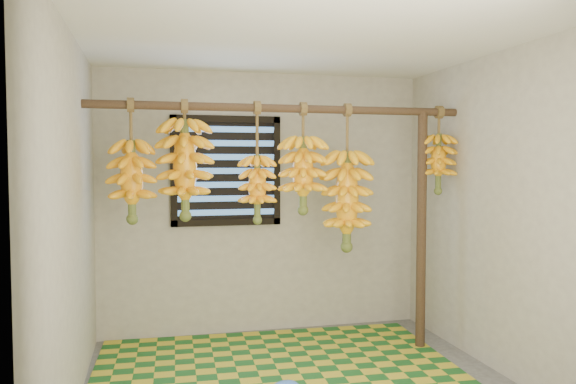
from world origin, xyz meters
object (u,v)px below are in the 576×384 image
object	(u,v)px
support_post	(421,231)
banana_bunch_f	(438,163)
banana_bunch_b	(185,169)
banana_bunch_d	(303,175)
woven_mat	(280,376)
banana_bunch_e	(347,201)
banana_bunch_a	(132,181)
banana_bunch_c	(257,188)

from	to	relation	value
support_post	banana_bunch_f	world-z (taller)	banana_bunch_f
banana_bunch_b	banana_bunch_d	world-z (taller)	same
woven_mat	banana_bunch_f	distance (m)	2.17
banana_bunch_e	banana_bunch_f	xyz separation A→B (m)	(0.82, -0.00, 0.30)
banana_bunch_a	banana_bunch_c	world-z (taller)	same
banana_bunch_b	banana_bunch_d	distance (m)	0.93
support_post	woven_mat	xyz separation A→B (m)	(-1.31, -0.36, -0.99)
banana_bunch_f	woven_mat	bearing A→B (deg)	-166.06
support_post	woven_mat	bearing A→B (deg)	-164.54
banana_bunch_c	banana_bunch_d	world-z (taller)	same
banana_bunch_c	banana_bunch_f	world-z (taller)	same
banana_bunch_a	banana_bunch_f	size ratio (longest dim) A/B	1.24
banana_bunch_a	banana_bunch_b	world-z (taller)	same
support_post	banana_bunch_f	distance (m)	0.59
banana_bunch_b	banana_bunch_c	world-z (taller)	same
banana_bunch_e	support_post	bearing A→B (deg)	0.00
woven_mat	banana_bunch_d	world-z (taller)	banana_bunch_d
support_post	woven_mat	world-z (taller)	support_post
woven_mat	banana_bunch_e	xyz separation A→B (m)	(0.64, 0.36, 1.26)
woven_mat	banana_bunch_a	xyz separation A→B (m)	(-1.05, 0.36, 1.44)
banana_bunch_a	banana_bunch_e	distance (m)	1.70
banana_bunch_a	support_post	bearing A→B (deg)	-0.00
woven_mat	banana_bunch_d	size ratio (longest dim) A/B	3.13
banana_bunch_b	banana_bunch_e	xyz separation A→B (m)	(1.30, 0.00, -0.26)
banana_bunch_a	banana_bunch_b	distance (m)	0.40
support_post	banana_bunch_a	distance (m)	2.40
banana_bunch_c	banana_bunch_a	bearing A→B (deg)	180.00
woven_mat	banana_bunch_d	distance (m)	1.54
woven_mat	banana_bunch_f	size ratio (longest dim) A/B	3.72
woven_mat	banana_bunch_d	bearing A→B (deg)	53.25
woven_mat	banana_bunch_a	size ratio (longest dim) A/B	2.99
banana_bunch_b	support_post	bearing A→B (deg)	0.00
support_post	banana_bunch_e	world-z (taller)	banana_bunch_e
banana_bunch_a	banana_bunch_c	size ratio (longest dim) A/B	0.97
woven_mat	banana_bunch_c	bearing A→B (deg)	105.44
banana_bunch_c	banana_bunch_d	bearing A→B (deg)	0.00
woven_mat	banana_bunch_e	bearing A→B (deg)	29.46
support_post	banana_bunch_b	bearing A→B (deg)	180.00
woven_mat	banana_bunch_c	xyz separation A→B (m)	(-0.10, 0.36, 1.37)
banana_bunch_c	banana_bunch_f	bearing A→B (deg)	-0.00
banana_bunch_b	banana_bunch_f	distance (m)	2.12
banana_bunch_b	banana_bunch_e	distance (m)	1.32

